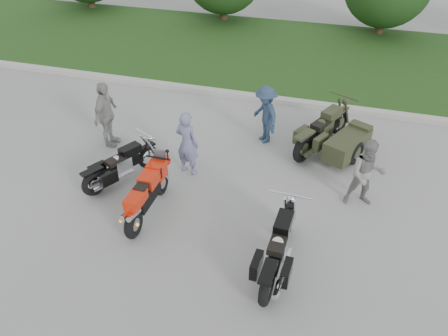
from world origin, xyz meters
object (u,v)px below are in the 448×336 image
(sportbike_red, at_px, (146,194))
(cruiser_left, at_px, (119,167))
(person_denim, at_px, (265,115))
(person_grey, at_px, (367,174))
(cruiser_sidecar, at_px, (336,139))
(person_back, at_px, (106,115))
(person_stripe, at_px, (187,143))
(cruiser_right, at_px, (278,251))

(sportbike_red, distance_m, cruiser_left, 1.45)
(person_denim, bearing_deg, person_grey, 12.97)
(cruiser_left, relative_size, cruiser_sidecar, 0.82)
(sportbike_red, relative_size, person_back, 1.15)
(cruiser_left, height_order, person_stripe, person_stripe)
(cruiser_right, xyz_separation_m, person_denim, (-1.21, 4.43, 0.33))
(sportbike_red, height_order, cruiser_sidecar, cruiser_sidecar)
(person_grey, bearing_deg, sportbike_red, -171.43)
(person_stripe, bearing_deg, person_grey, -167.79)
(cruiser_left, distance_m, cruiser_sidecar, 5.44)
(sportbike_red, relative_size, person_denim, 1.29)
(cruiser_left, bearing_deg, person_denim, 72.15)
(sportbike_red, xyz_separation_m, person_back, (-2.19, 2.33, 0.32))
(person_stripe, bearing_deg, person_denim, -114.12)
(sportbike_red, distance_m, person_stripe, 1.77)
(sportbike_red, bearing_deg, cruiser_right, -14.26)
(cruiser_right, height_order, person_stripe, person_stripe)
(cruiser_sidecar, distance_m, person_denim, 1.93)
(cruiser_left, distance_m, person_back, 1.85)
(person_stripe, bearing_deg, cruiser_sidecar, -139.31)
(cruiser_left, bearing_deg, person_grey, 36.26)
(cruiser_left, bearing_deg, cruiser_right, 6.06)
(person_denim, height_order, person_back, person_back)
(cruiser_sidecar, relative_size, person_back, 1.35)
(cruiser_right, bearing_deg, sportbike_red, 168.14)
(sportbike_red, xyz_separation_m, cruiser_sidecar, (3.63, 3.53, -0.11))
(cruiser_right, xyz_separation_m, person_back, (-5.13, 3.07, 0.42))
(person_grey, xyz_separation_m, person_denim, (-2.65, 1.98, -0.01))
(cruiser_sidecar, bearing_deg, person_denim, -159.46)
(cruiser_right, relative_size, cruiser_sidecar, 0.99)
(person_stripe, relative_size, person_grey, 1.02)
(cruiser_right, distance_m, person_back, 5.99)
(cruiser_right, distance_m, cruiser_sidecar, 4.32)
(cruiser_right, height_order, person_denim, person_denim)
(cruiser_left, xyz_separation_m, cruiser_sidecar, (4.76, 2.63, 0.04))
(person_grey, bearing_deg, cruiser_right, -133.28)
(cruiser_left, bearing_deg, sportbike_red, -10.40)
(person_denim, bearing_deg, cruiser_right, -25.01)
(cruiser_left, relative_size, person_back, 1.10)
(cruiser_sidecar, xyz_separation_m, person_denim, (-1.90, 0.16, 0.33))
(cruiser_sidecar, distance_m, person_grey, 2.00)
(cruiser_left, height_order, cruiser_sidecar, cruiser_sidecar)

